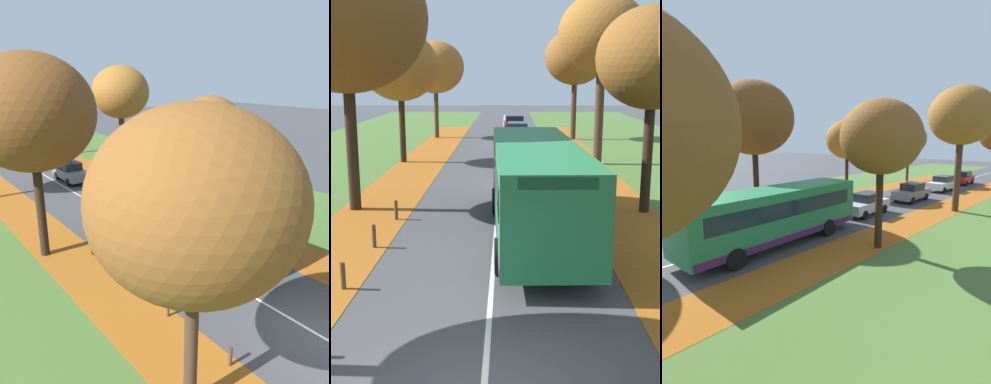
% 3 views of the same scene
% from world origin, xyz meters
% --- Properties ---
extents(leaf_litter_left, '(2.80, 60.00, 0.00)m').
position_xyz_m(leaf_litter_left, '(-4.60, 14.00, 0.01)').
color(leaf_litter_left, '#9E5619').
rests_on(leaf_litter_left, grass_verge_left).
extents(leaf_litter_right, '(2.80, 60.00, 0.00)m').
position_xyz_m(leaf_litter_right, '(4.60, 14.00, 0.01)').
color(leaf_litter_right, '#9E5619').
rests_on(leaf_litter_right, grass_verge_right).
extents(road_centre_line, '(0.12, 80.00, 0.01)m').
position_xyz_m(road_centre_line, '(0.00, 20.00, 0.00)').
color(road_centre_line, silver).
rests_on(road_centre_line, ground).
extents(tree_left_near, '(5.92, 5.92, 9.69)m').
position_xyz_m(tree_left_near, '(-5.44, 11.88, 7.01)').
color(tree_left_near, black).
rests_on(tree_left_near, ground).
extents(tree_left_mid, '(4.34, 4.34, 7.44)m').
position_xyz_m(tree_left_mid, '(-5.72, 23.03, 5.47)').
color(tree_left_mid, black).
rests_on(tree_left_mid, ground).
extents(tree_left_far, '(4.53, 4.53, 7.60)m').
position_xyz_m(tree_left_far, '(-5.34, 35.25, 5.54)').
color(tree_left_far, '#422D1E').
rests_on(tree_left_far, ground).
extents(tree_right_near, '(4.06, 4.06, 7.46)m').
position_xyz_m(tree_right_near, '(5.53, 11.76, 5.60)').
color(tree_right_near, black).
rests_on(tree_right_near, ground).
extents(tree_right_mid, '(4.80, 4.80, 9.40)m').
position_xyz_m(tree_right_mid, '(5.52, 22.54, 7.18)').
color(tree_right_mid, '#422D1E').
rests_on(tree_right_mid, ground).
extents(tree_right_far, '(4.66, 4.66, 8.40)m').
position_xyz_m(tree_right_far, '(5.54, 34.42, 6.27)').
color(tree_right_far, '#422D1E').
rests_on(tree_right_far, ground).
extents(bollard_third, '(0.12, 0.12, 0.68)m').
position_xyz_m(bollard_third, '(-3.57, 4.15, 0.34)').
color(bollard_third, '#4C3823').
rests_on(bollard_third, ground).
extents(bollard_fourth, '(0.12, 0.12, 0.72)m').
position_xyz_m(bollard_fourth, '(-3.59, 7.29, 0.36)').
color(bollard_fourth, '#4C3823').
rests_on(bollard_fourth, ground).
extents(bollard_fifth, '(0.12, 0.12, 0.70)m').
position_xyz_m(bollard_fifth, '(-3.57, 10.43, 0.35)').
color(bollard_fifth, '#4C3823').
rests_on(bollard_fifth, ground).
extents(bus, '(2.94, 10.49, 2.98)m').
position_xyz_m(bus, '(1.26, 8.50, 1.70)').
color(bus, '#237A47').
rests_on(bus, ground).
extents(car_silver_lead, '(1.89, 4.25, 1.62)m').
position_xyz_m(car_silver_lead, '(1.02, 17.03, 0.81)').
color(car_silver_lead, '#B7BABF').
rests_on(car_silver_lead, ground).
extents(car_grey_following, '(1.82, 4.22, 1.62)m').
position_xyz_m(car_grey_following, '(1.17, 23.86, 0.81)').
color(car_grey_following, slate).
rests_on(car_grey_following, ground).
extents(car_white_third_in_line, '(1.91, 4.26, 1.62)m').
position_xyz_m(car_white_third_in_line, '(1.11, 30.97, 0.81)').
color(car_white_third_in_line, silver).
rests_on(car_white_third_in_line, ground).
extents(car_red_fourth_in_line, '(1.90, 4.26, 1.62)m').
position_xyz_m(car_red_fourth_in_line, '(0.97, 37.65, 0.81)').
color(car_red_fourth_in_line, '#B21919').
rests_on(car_red_fourth_in_line, ground).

